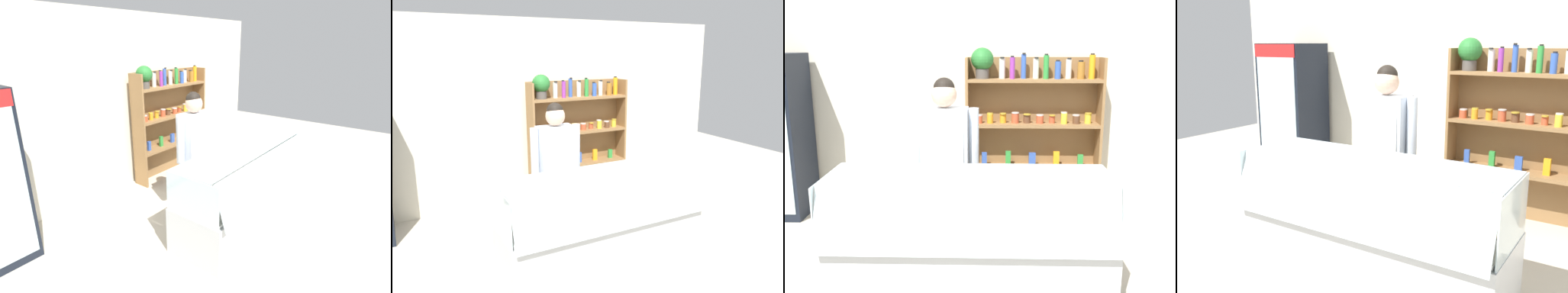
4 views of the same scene
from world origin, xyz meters
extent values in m
plane|color=beige|center=(0.00, 0.00, 0.00)|extent=(12.00, 12.00, 0.00)
cube|color=silver|center=(0.00, 2.07, 1.35)|extent=(6.80, 0.10, 2.70)
cube|color=black|center=(-2.25, 1.63, 0.93)|extent=(0.71, 0.62, 1.86)
cube|color=silver|center=(-2.25, 1.31, 0.93)|extent=(0.63, 0.01, 1.66)
cube|color=red|center=(-2.25, 1.31, 1.77)|extent=(0.67, 0.01, 0.16)
cylinder|color=orange|center=(-2.44, 1.38, 0.33)|extent=(0.05, 0.05, 0.16)
cylinder|color=#2D8C38|center=(-2.25, 1.38, 0.33)|extent=(0.07, 0.07, 0.15)
cylinder|color=#3356B2|center=(-2.05, 1.38, 0.35)|extent=(0.07, 0.07, 0.19)
cylinder|color=#9E6623|center=(-2.44, 1.38, 0.83)|extent=(0.07, 0.07, 0.19)
cylinder|color=#9E6623|center=(-2.25, 1.38, 0.81)|extent=(0.05, 0.05, 0.14)
cylinder|color=silver|center=(-2.05, 1.38, 0.83)|extent=(0.07, 0.07, 0.20)
cylinder|color=#9E6623|center=(-2.44, 1.38, 1.29)|extent=(0.06, 0.06, 0.14)
cylinder|color=red|center=(-2.25, 1.38, 1.31)|extent=(0.07, 0.07, 0.17)
cylinder|color=#3356B2|center=(-2.05, 1.38, 1.33)|extent=(0.06, 0.06, 0.21)
cube|color=olive|center=(0.73, 1.90, 0.91)|extent=(1.55, 0.02, 1.81)
cube|color=olive|center=(-0.03, 1.76, 0.91)|extent=(0.03, 0.28, 1.81)
cube|color=olive|center=(0.73, 1.76, 0.54)|extent=(1.49, 0.28, 0.04)
cube|color=olive|center=(0.73, 1.76, 1.05)|extent=(1.49, 0.28, 0.04)
cube|color=olive|center=(0.73, 1.76, 1.56)|extent=(1.49, 0.28, 0.04)
cylinder|color=#4C4742|center=(0.14, 1.76, 1.63)|extent=(0.15, 0.15, 0.11)
sphere|color=#276F2D|center=(0.14, 1.76, 1.79)|extent=(0.25, 0.25, 0.25)
cylinder|color=silver|center=(0.37, 1.78, 1.69)|extent=(0.07, 0.07, 0.22)
cylinder|color=black|center=(0.37, 1.76, 1.81)|extent=(0.05, 0.05, 0.02)
cylinder|color=purple|center=(0.48, 1.73, 1.70)|extent=(0.06, 0.06, 0.24)
cylinder|color=black|center=(0.48, 1.76, 1.82)|extent=(0.04, 0.04, 0.02)
cylinder|color=#3356B2|center=(0.61, 1.78, 1.71)|extent=(0.06, 0.06, 0.27)
cylinder|color=black|center=(0.61, 1.76, 1.86)|extent=(0.04, 0.04, 0.02)
cylinder|color=silver|center=(0.75, 1.78, 1.69)|extent=(0.07, 0.07, 0.22)
cylinder|color=black|center=(0.75, 1.76, 1.81)|extent=(0.04, 0.04, 0.02)
cylinder|color=#2D8C38|center=(0.86, 1.74, 1.71)|extent=(0.06, 0.06, 0.26)
cylinder|color=black|center=(0.86, 1.76, 1.85)|extent=(0.04, 0.04, 0.02)
cylinder|color=#3356B2|center=(0.99, 1.73, 1.67)|extent=(0.07, 0.07, 0.19)
cylinder|color=black|center=(0.99, 1.76, 1.78)|extent=(0.04, 0.04, 0.02)
cylinder|color=#BF4C2D|center=(0.10, 1.74, 1.11)|extent=(0.08, 0.08, 0.09)
cylinder|color=silver|center=(0.10, 1.76, 1.16)|extent=(0.08, 0.08, 0.01)
cylinder|color=orange|center=(0.23, 1.75, 1.12)|extent=(0.07, 0.07, 0.11)
cylinder|color=gold|center=(0.23, 1.76, 1.18)|extent=(0.07, 0.07, 0.01)
cylinder|color=orange|center=(0.38, 1.77, 1.12)|extent=(0.07, 0.07, 0.10)
cylinder|color=gold|center=(0.38, 1.76, 1.18)|extent=(0.07, 0.07, 0.01)
cylinder|color=#BF4C2D|center=(0.52, 1.76, 1.13)|extent=(0.08, 0.08, 0.11)
cylinder|color=silver|center=(0.52, 1.76, 1.19)|extent=(0.09, 0.09, 0.01)
cylinder|color=brown|center=(0.66, 1.77, 1.12)|extent=(0.08, 0.08, 0.10)
cylinder|color=gold|center=(0.66, 1.76, 1.17)|extent=(0.08, 0.08, 0.01)
cylinder|color=#BF4C2D|center=(0.81, 1.75, 1.11)|extent=(0.08, 0.08, 0.09)
cylinder|color=silver|center=(0.81, 1.76, 1.16)|extent=(0.08, 0.08, 0.01)
cylinder|color=#BF4C2D|center=(0.95, 1.77, 1.11)|extent=(0.07, 0.07, 0.09)
cylinder|color=gold|center=(0.95, 1.76, 1.16)|extent=(0.07, 0.07, 0.01)
cylinder|color=yellow|center=(1.08, 1.74, 1.13)|extent=(0.07, 0.07, 0.12)
cylinder|color=silver|center=(1.08, 1.76, 1.20)|extent=(0.07, 0.07, 0.01)
cube|color=#3356B2|center=(0.17, 1.76, 0.64)|extent=(0.06, 0.05, 0.16)
cube|color=#2D8C38|center=(0.45, 1.76, 0.65)|extent=(0.06, 0.04, 0.17)
cube|color=#3356B2|center=(0.73, 1.76, 0.64)|extent=(0.08, 0.04, 0.16)
cube|color=orange|center=(1.01, 1.76, 0.65)|extent=(0.07, 0.04, 0.17)
cube|color=silver|center=(0.08, -0.08, 0.28)|extent=(2.16, 0.70, 0.55)
cube|color=white|center=(0.08, -0.08, 0.57)|extent=(2.10, 0.64, 0.03)
cube|color=silver|center=(0.08, -0.41, 0.78)|extent=(2.12, 0.16, 0.47)
cube|color=silver|center=(0.08, -0.03, 1.00)|extent=(2.12, 0.54, 0.01)
cube|color=silver|center=(-0.99, -0.08, 0.78)|extent=(0.01, 0.66, 0.45)
cube|color=silver|center=(1.16, -0.08, 0.78)|extent=(0.01, 0.66, 0.45)
cube|color=beige|center=(-0.82, 0.01, 0.61)|extent=(0.17, 0.13, 0.06)
cube|color=white|center=(-0.82, -0.21, 0.61)|extent=(0.05, 0.03, 0.02)
cube|color=beige|center=(-0.60, 0.01, 0.61)|extent=(0.16, 0.12, 0.05)
cube|color=white|center=(-0.60, -0.21, 0.61)|extent=(0.05, 0.03, 0.02)
cube|color=beige|center=(-0.37, 0.01, 0.61)|extent=(0.17, 0.14, 0.04)
cube|color=white|center=(-0.37, -0.21, 0.61)|extent=(0.05, 0.03, 0.02)
cube|color=beige|center=(-0.14, 0.01, 0.61)|extent=(0.16, 0.12, 0.06)
cube|color=white|center=(-0.14, -0.21, 0.61)|extent=(0.05, 0.03, 0.02)
cube|color=tan|center=(0.08, 0.01, 0.61)|extent=(0.16, 0.14, 0.04)
cube|color=white|center=(0.08, -0.21, 0.61)|extent=(0.05, 0.03, 0.02)
cube|color=beige|center=(0.31, 0.01, 0.61)|extent=(0.16, 0.13, 0.05)
cube|color=white|center=(0.31, -0.21, 0.61)|extent=(0.05, 0.03, 0.02)
cube|color=tan|center=(0.54, 0.01, 0.61)|extent=(0.16, 0.12, 0.06)
cube|color=white|center=(0.54, -0.21, 0.61)|extent=(0.05, 0.03, 0.02)
cube|color=tan|center=(0.76, 0.01, 0.61)|extent=(0.17, 0.12, 0.06)
cube|color=white|center=(0.76, -0.21, 0.61)|extent=(0.05, 0.03, 0.02)
cube|color=tan|center=(0.99, 0.01, 0.61)|extent=(0.17, 0.11, 0.05)
cube|color=white|center=(0.99, -0.21, 0.61)|extent=(0.05, 0.03, 0.02)
cylinder|color=tan|center=(-0.82, -0.18, 0.65)|extent=(0.17, 0.15, 0.14)
cylinder|color=tan|center=(-0.60, -0.18, 0.64)|extent=(0.20, 0.11, 0.11)
cylinder|color=#A35B4C|center=(-0.38, -0.18, 0.66)|extent=(0.19, 0.15, 0.15)
cylinder|color=white|center=(0.62, -0.16, 0.69)|extent=(0.07, 0.07, 0.22)
cylinder|color=white|center=(0.72, -0.16, 0.69)|extent=(0.07, 0.07, 0.22)
cylinder|color=#2D2D38|center=(-0.25, 0.55, 0.39)|extent=(0.13, 0.13, 0.78)
cylinder|color=#2D2D38|center=(-0.07, 0.55, 0.39)|extent=(0.13, 0.13, 0.78)
cube|color=silver|center=(-0.16, 0.55, 1.10)|extent=(0.41, 0.24, 0.64)
cube|color=white|center=(-0.16, 0.43, 0.75)|extent=(0.34, 0.01, 1.20)
cylinder|color=silver|center=(-0.41, 0.55, 1.13)|extent=(0.09, 0.09, 0.58)
cylinder|color=silver|center=(0.10, 0.55, 1.13)|extent=(0.09, 0.09, 0.58)
sphere|color=#D8AD8E|center=(-0.16, 0.55, 1.53)|extent=(0.22, 0.22, 0.22)
sphere|color=black|center=(-0.16, 0.56, 1.59)|extent=(0.19, 0.19, 0.19)
camera|label=1|loc=(-3.06, -1.77, 2.25)|focal=28.00mm
camera|label=2|loc=(-1.79, -3.32, 2.22)|focal=35.00mm
camera|label=3|loc=(0.25, -3.19, 1.96)|focal=40.00mm
camera|label=4|loc=(1.78, -2.74, 1.86)|focal=40.00mm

